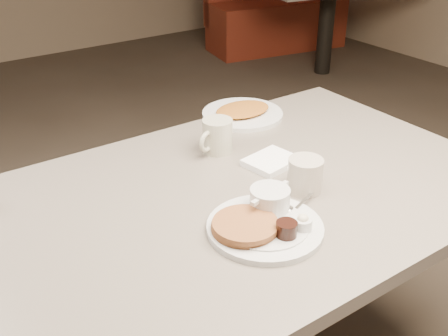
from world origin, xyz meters
TOP-DOWN VIEW (x-y plane):
  - diner_table at (0.00, 0.00)m, footprint 1.50×0.90m
  - main_plate at (-0.02, -0.17)m, footprint 0.35×0.32m
  - coffee_mug_near at (0.18, -0.09)m, footprint 0.14×0.11m
  - napkin at (0.20, 0.07)m, footprint 0.16×0.13m
  - coffee_mug_far at (0.11, 0.22)m, footprint 0.14×0.11m
  - hash_plate at (0.33, 0.39)m, footprint 0.28×0.28m
  - booth_back_right at (2.64, 2.92)m, footprint 1.51×1.69m

SIDE VIEW (x-z plane):
  - booth_back_right at x=2.64m, z-range -0.15..0.97m
  - diner_table at x=0.00m, z-range 0.21..0.96m
  - napkin at x=0.20m, z-range 0.75..0.77m
  - hash_plate at x=0.33m, z-range 0.75..0.78m
  - main_plate at x=-0.02m, z-range 0.74..0.81m
  - coffee_mug_near at x=0.18m, z-range 0.75..0.84m
  - coffee_mug_far at x=0.11m, z-range 0.75..0.85m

